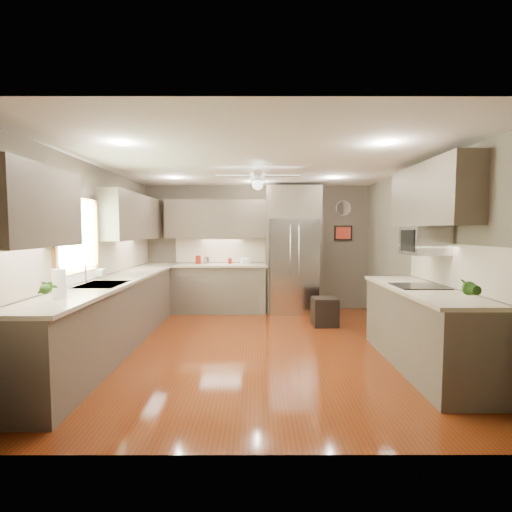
{
  "coord_description": "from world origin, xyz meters",
  "views": [
    {
      "loc": [
        -0.03,
        -5.04,
        1.61
      ],
      "look_at": [
        -0.02,
        0.6,
        1.21
      ],
      "focal_mm": 26.0,
      "sensor_mm": 36.0,
      "label": 1
    }
  ],
  "objects_px": {
    "canister_d": "(230,261)",
    "stool": "(325,311)",
    "microwave": "(425,241)",
    "potted_plant_right": "(469,288)",
    "soap_bottle": "(102,272)",
    "canister_a": "(198,260)",
    "canister_b": "(207,261)",
    "refrigerator": "(293,252)",
    "bowl": "(246,263)",
    "potted_plant_left": "(45,288)",
    "paper_towel": "(59,284)"
  },
  "relations": [
    {
      "from": "canister_d",
      "to": "stool",
      "type": "relative_size",
      "value": 0.23
    },
    {
      "from": "canister_d",
      "to": "microwave",
      "type": "distance_m",
      "value": 3.81
    },
    {
      "from": "canister_d",
      "to": "potted_plant_right",
      "type": "relative_size",
      "value": 0.37
    },
    {
      "from": "soap_bottle",
      "to": "stool",
      "type": "xyz_separation_m",
      "value": [
        3.22,
        1.25,
        -0.81
      ]
    },
    {
      "from": "potted_plant_right",
      "to": "canister_a",
      "type": "bearing_deg",
      "value": 127.53
    },
    {
      "from": "canister_d",
      "to": "potted_plant_right",
      "type": "xyz_separation_m",
      "value": [
        2.43,
        -3.96,
        0.09
      ]
    },
    {
      "from": "canister_b",
      "to": "refrigerator",
      "type": "height_order",
      "value": "refrigerator"
    },
    {
      "from": "canister_a",
      "to": "soap_bottle",
      "type": "distance_m",
      "value": 2.55
    },
    {
      "from": "bowl",
      "to": "microwave",
      "type": "relative_size",
      "value": 0.4
    },
    {
      "from": "canister_a",
      "to": "microwave",
      "type": "xyz_separation_m",
      "value": [
        3.19,
        -2.8,
        0.46
      ]
    },
    {
      "from": "stool",
      "to": "refrigerator",
      "type": "bearing_deg",
      "value": 112.7
    },
    {
      "from": "potted_plant_left",
      "to": "paper_towel",
      "type": "bearing_deg",
      "value": 92.0
    },
    {
      "from": "canister_a",
      "to": "soap_bottle",
      "type": "xyz_separation_m",
      "value": [
        -0.92,
        -2.38,
        0.03
      ]
    },
    {
      "from": "bowl",
      "to": "stool",
      "type": "relative_size",
      "value": 0.45
    },
    {
      "from": "canister_d",
      "to": "microwave",
      "type": "xyz_separation_m",
      "value": [
        2.56,
        -2.78,
        0.48
      ]
    },
    {
      "from": "canister_a",
      "to": "stool",
      "type": "xyz_separation_m",
      "value": [
        2.3,
        -1.14,
        -0.78
      ]
    },
    {
      "from": "canister_a",
      "to": "paper_towel",
      "type": "relative_size",
      "value": 0.55
    },
    {
      "from": "potted_plant_right",
      "to": "stool",
      "type": "distance_m",
      "value": 3.07
    },
    {
      "from": "canister_d",
      "to": "paper_towel",
      "type": "xyz_separation_m",
      "value": [
        -1.41,
        -3.68,
        0.08
      ]
    },
    {
      "from": "refrigerator",
      "to": "stool",
      "type": "distance_m",
      "value": 1.48
    },
    {
      "from": "canister_a",
      "to": "paper_towel",
      "type": "distance_m",
      "value": 3.79
    },
    {
      "from": "potted_plant_right",
      "to": "microwave",
      "type": "bearing_deg",
      "value": 83.95
    },
    {
      "from": "soap_bottle",
      "to": "paper_towel",
      "type": "height_order",
      "value": "paper_towel"
    },
    {
      "from": "canister_b",
      "to": "canister_d",
      "type": "distance_m",
      "value": 0.45
    },
    {
      "from": "canister_a",
      "to": "potted_plant_left",
      "type": "distance_m",
      "value": 4.05
    },
    {
      "from": "canister_d",
      "to": "stool",
      "type": "bearing_deg",
      "value": -33.69
    },
    {
      "from": "canister_b",
      "to": "refrigerator",
      "type": "distance_m",
      "value": 1.69
    },
    {
      "from": "soap_bottle",
      "to": "potted_plant_left",
      "type": "bearing_deg",
      "value": -84.86
    },
    {
      "from": "soap_bottle",
      "to": "canister_b",
      "type": "bearing_deg",
      "value": 64.63
    },
    {
      "from": "canister_d",
      "to": "soap_bottle",
      "type": "height_order",
      "value": "soap_bottle"
    },
    {
      "from": "paper_towel",
      "to": "canister_a",
      "type": "bearing_deg",
      "value": 78.04
    },
    {
      "from": "potted_plant_right",
      "to": "stool",
      "type": "height_order",
      "value": "potted_plant_right"
    },
    {
      "from": "canister_b",
      "to": "potted_plant_right",
      "type": "relative_size",
      "value": 0.53
    },
    {
      "from": "canister_b",
      "to": "potted_plant_left",
      "type": "height_order",
      "value": "potted_plant_left"
    },
    {
      "from": "soap_bottle",
      "to": "potted_plant_right",
      "type": "relative_size",
      "value": 0.72
    },
    {
      "from": "potted_plant_left",
      "to": "canister_a",
      "type": "bearing_deg",
      "value": 78.94
    },
    {
      "from": "canister_a",
      "to": "refrigerator",
      "type": "distance_m",
      "value": 1.87
    },
    {
      "from": "soap_bottle",
      "to": "bowl",
      "type": "xyz_separation_m",
      "value": [
        1.86,
        2.3,
        -0.08
      ]
    },
    {
      "from": "potted_plant_left",
      "to": "canister_d",
      "type": "bearing_deg",
      "value": 70.42
    },
    {
      "from": "microwave",
      "to": "paper_towel",
      "type": "distance_m",
      "value": 4.1
    },
    {
      "from": "canister_a",
      "to": "paper_towel",
      "type": "height_order",
      "value": "paper_towel"
    },
    {
      "from": "potted_plant_right",
      "to": "refrigerator",
      "type": "height_order",
      "value": "refrigerator"
    },
    {
      "from": "canister_a",
      "to": "bowl",
      "type": "height_order",
      "value": "canister_a"
    },
    {
      "from": "canister_a",
      "to": "canister_b",
      "type": "height_order",
      "value": "canister_a"
    },
    {
      "from": "canister_a",
      "to": "potted_plant_left",
      "type": "bearing_deg",
      "value": -101.06
    },
    {
      "from": "canister_a",
      "to": "potted_plant_right",
      "type": "relative_size",
      "value": 0.59
    },
    {
      "from": "canister_a",
      "to": "canister_b",
      "type": "xyz_separation_m",
      "value": [
        0.18,
        -0.07,
        -0.01
      ]
    },
    {
      "from": "potted_plant_left",
      "to": "paper_towel",
      "type": "relative_size",
      "value": 0.92
    },
    {
      "from": "potted_plant_left",
      "to": "refrigerator",
      "type": "distance_m",
      "value": 4.69
    },
    {
      "from": "canister_d",
      "to": "bowl",
      "type": "relative_size",
      "value": 0.5
    }
  ]
}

